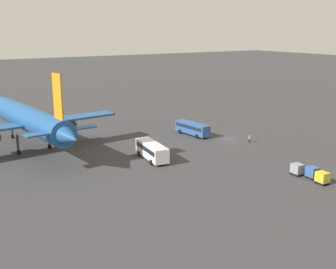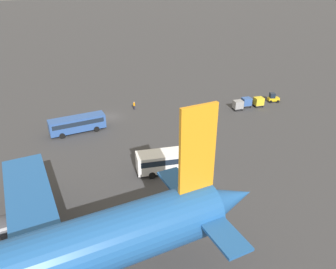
{
  "view_description": "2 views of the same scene",
  "coord_description": "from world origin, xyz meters",
  "px_view_note": "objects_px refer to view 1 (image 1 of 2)",
  "views": [
    {
      "loc": [
        -72.92,
        62.91,
        25.0
      ],
      "look_at": [
        -3.66,
        18.61,
        4.26
      ],
      "focal_mm": 45.0,
      "sensor_mm": 36.0,
      "label": 1
    },
    {
      "loc": [
        10.69,
        61.32,
        27.13
      ],
      "look_at": [
        -6.16,
        17.11,
        2.95
      ],
      "focal_mm": 35.0,
      "sensor_mm": 36.0,
      "label": 2
    }
  ],
  "objects_px": {
    "shuttle_bus_far": "(152,150)",
    "cargo_cart_blue": "(313,172)",
    "airplane": "(30,120)",
    "cargo_cart_grey": "(297,169)",
    "shuttle_bus_near": "(192,128)",
    "worker_person": "(250,139)",
    "cargo_cart_yellow": "(322,177)"
  },
  "relations": [
    {
      "from": "shuttle_bus_near",
      "to": "cargo_cart_blue",
      "type": "relative_size",
      "value": 4.82
    },
    {
      "from": "cargo_cart_yellow",
      "to": "shuttle_bus_near",
      "type": "bearing_deg",
      "value": -1.86
    },
    {
      "from": "shuttle_bus_far",
      "to": "cargo_cart_grey",
      "type": "relative_size",
      "value": 5.05
    },
    {
      "from": "cargo_cart_blue",
      "to": "cargo_cart_grey",
      "type": "relative_size",
      "value": 1.0
    },
    {
      "from": "shuttle_bus_far",
      "to": "cargo_cart_yellow",
      "type": "xyz_separation_m",
      "value": [
        -26.93,
        -16.79,
        -0.73
      ]
    },
    {
      "from": "shuttle_bus_near",
      "to": "cargo_cart_yellow",
      "type": "relative_size",
      "value": 4.82
    },
    {
      "from": "airplane",
      "to": "cargo_cart_yellow",
      "type": "xyz_separation_m",
      "value": [
        -46.19,
        -34.9,
        -5.35
      ]
    },
    {
      "from": "cargo_cart_blue",
      "to": "cargo_cart_grey",
      "type": "distance_m",
      "value": 2.73
    },
    {
      "from": "worker_person",
      "to": "cargo_cart_yellow",
      "type": "height_order",
      "value": "cargo_cart_yellow"
    },
    {
      "from": "airplane",
      "to": "worker_person",
      "type": "distance_m",
      "value": 47.89
    },
    {
      "from": "airplane",
      "to": "shuttle_bus_near",
      "type": "relative_size",
      "value": 4.28
    },
    {
      "from": "worker_person",
      "to": "cargo_cart_yellow",
      "type": "distance_m",
      "value": 27.01
    },
    {
      "from": "shuttle_bus_far",
      "to": "worker_person",
      "type": "distance_m",
      "value": 24.89
    },
    {
      "from": "cargo_cart_blue",
      "to": "cargo_cart_yellow",
      "type": "bearing_deg",
      "value": 163.38
    },
    {
      "from": "cargo_cart_yellow",
      "to": "cargo_cart_blue",
      "type": "distance_m",
      "value": 2.72
    },
    {
      "from": "airplane",
      "to": "shuttle_bus_far",
      "type": "bearing_deg",
      "value": -142.26
    },
    {
      "from": "shuttle_bus_near",
      "to": "cargo_cart_grey",
      "type": "relative_size",
      "value": 4.82
    },
    {
      "from": "cargo_cart_yellow",
      "to": "shuttle_bus_far",
      "type": "bearing_deg",
      "value": 31.94
    },
    {
      "from": "worker_person",
      "to": "cargo_cart_grey",
      "type": "height_order",
      "value": "cargo_cart_grey"
    },
    {
      "from": "airplane",
      "to": "shuttle_bus_near",
      "type": "xyz_separation_m",
      "value": [
        -7.82,
        -36.14,
        -4.73
      ]
    },
    {
      "from": "shuttle_bus_near",
      "to": "cargo_cart_grey",
      "type": "xyz_separation_m",
      "value": [
        -33.15,
        1.29,
        -0.62
      ]
    },
    {
      "from": "worker_person",
      "to": "cargo_cart_blue",
      "type": "height_order",
      "value": "cargo_cart_blue"
    },
    {
      "from": "shuttle_bus_far",
      "to": "cargo_cart_blue",
      "type": "xyz_separation_m",
      "value": [
        -24.32,
        -17.56,
        -0.73
      ]
    },
    {
      "from": "airplane",
      "to": "cargo_cart_grey",
      "type": "distance_m",
      "value": 54.06
    },
    {
      "from": "airplane",
      "to": "worker_person",
      "type": "bearing_deg",
      "value": -120.91
    },
    {
      "from": "shuttle_bus_near",
      "to": "cargo_cart_blue",
      "type": "height_order",
      "value": "shuttle_bus_near"
    },
    {
      "from": "shuttle_bus_near",
      "to": "shuttle_bus_far",
      "type": "bearing_deg",
      "value": 116.99
    },
    {
      "from": "shuttle_bus_far",
      "to": "worker_person",
      "type": "height_order",
      "value": "shuttle_bus_far"
    },
    {
      "from": "airplane",
      "to": "worker_person",
      "type": "height_order",
      "value": "airplane"
    },
    {
      "from": "airplane",
      "to": "shuttle_bus_far",
      "type": "height_order",
      "value": "airplane"
    },
    {
      "from": "airplane",
      "to": "cargo_cart_yellow",
      "type": "bearing_deg",
      "value": -148.42
    },
    {
      "from": "worker_person",
      "to": "cargo_cart_blue",
      "type": "bearing_deg",
      "value": 162.56
    }
  ]
}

